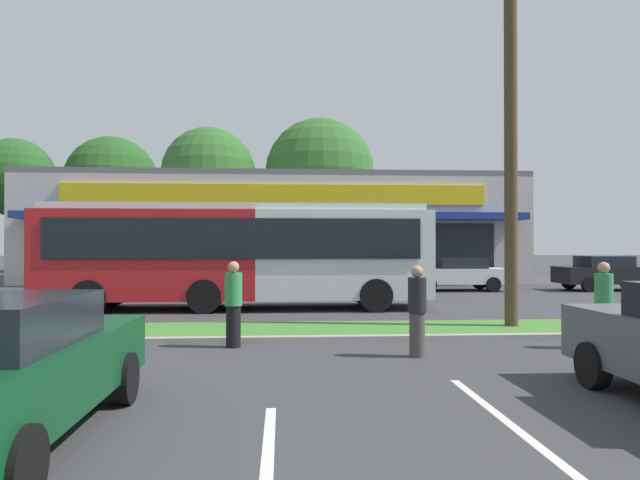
{
  "coord_description": "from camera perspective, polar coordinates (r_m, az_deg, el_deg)",
  "views": [
    {
      "loc": [
        -1.89,
        0.89,
        1.98
      ],
      "look_at": [
        -0.77,
        18.1,
        2.15
      ],
      "focal_mm": 32.51,
      "sensor_mm": 36.0,
      "label": 1
    }
  ],
  "objects": [
    {
      "name": "grass_median",
      "position": [
        13.38,
        4.49,
        -8.8
      ],
      "size": [
        56.0,
        2.2,
        0.12
      ],
      "primitive_type": "cube",
      "color": "#427A2D",
      "rests_on": "ground_plane"
    },
    {
      "name": "curb_lip",
      "position": [
        12.19,
        5.32,
        -9.61
      ],
      "size": [
        56.0,
        0.24,
        0.12
      ],
      "primitive_type": "cube",
      "color": "#99968C",
      "rests_on": "ground_plane"
    },
    {
      "name": "parking_stripe_1",
      "position": [
        6.76,
        19.26,
        -17.52
      ],
      "size": [
        0.12,
        4.8,
        0.01
      ],
      "primitive_type": "cube",
      "color": "silver",
      "rests_on": "ground_plane"
    },
    {
      "name": "storefront_building",
      "position": [
        35.38,
        -4.19,
        0.99
      ],
      "size": [
        26.6,
        13.85,
        5.87
      ],
      "color": "#BCB7AD",
      "rests_on": "ground_plane"
    },
    {
      "name": "tree_far_left",
      "position": [
        47.66,
        -27.83,
        5.44
      ],
      "size": [
        5.65,
        5.65,
        9.76
      ],
      "color": "#473323",
      "rests_on": "ground_plane"
    },
    {
      "name": "tree_left",
      "position": [
        47.47,
        -19.84,
        5.29
      ],
      "size": [
        7.1,
        7.1,
        10.35
      ],
      "color": "#473323",
      "rests_on": "ground_plane"
    },
    {
      "name": "tree_mid_left",
      "position": [
        42.9,
        -10.9,
        6.37
      ],
      "size": [
        6.76,
        6.76,
        10.54
      ],
      "color": "#473323",
      "rests_on": "ground_plane"
    },
    {
      "name": "tree_mid",
      "position": [
        43.34,
        -0.02,
        6.59
      ],
      "size": [
        8.12,
        8.12,
        11.44
      ],
      "color": "#473323",
      "rests_on": "ground_plane"
    },
    {
      "name": "utility_pole",
      "position": [
        14.74,
        17.74,
        15.71
      ],
      "size": [
        3.13,
        2.38,
        11.49
      ],
      "color": "#4C3826",
      "rests_on": "ground_plane"
    },
    {
      "name": "city_bus",
      "position": [
        18.25,
        -8.06,
        -1.23
      ],
      "size": [
        11.94,
        2.69,
        3.25
      ],
      "rotation": [
        0.0,
        0.0,
        0.0
      ],
      "color": "#AD191E",
      "rests_on": "ground_plane"
    },
    {
      "name": "car_1",
      "position": [
        28.62,
        26.47,
        -2.89
      ],
      "size": [
        4.43,
        1.97,
        1.53
      ],
      "color": "black",
      "rests_on": "ground_plane"
    },
    {
      "name": "car_3",
      "position": [
        26.15,
        13.25,
        -3.24
      ],
      "size": [
        4.48,
        1.94,
        1.44
      ],
      "rotation": [
        0.0,
        0.0,
        3.14
      ],
      "color": "silver",
      "rests_on": "ground_plane"
    },
    {
      "name": "pedestrian_near_bench",
      "position": [
        10.52,
        9.55,
        -6.89
      ],
      "size": [
        0.33,
        0.33,
        1.62
      ],
      "rotation": [
        0.0,
        0.0,
        1.0
      ],
      "color": "#47423D",
      "rests_on": "ground_plane"
    },
    {
      "name": "pedestrian_by_pole",
      "position": [
        11.46,
        -8.52,
        -6.25
      ],
      "size": [
        0.34,
        0.34,
        1.67
      ],
      "rotation": [
        0.0,
        0.0,
        1.72
      ],
      "color": "black",
      "rests_on": "ground_plane"
    },
    {
      "name": "pedestrian_far",
      "position": [
        12.44,
        26.16,
        -5.77
      ],
      "size": [
        0.34,
        0.34,
        1.66
      ],
      "rotation": [
        0.0,
        0.0,
        4.63
      ],
      "color": "#1E2338",
      "rests_on": "ground_plane"
    }
  ]
}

